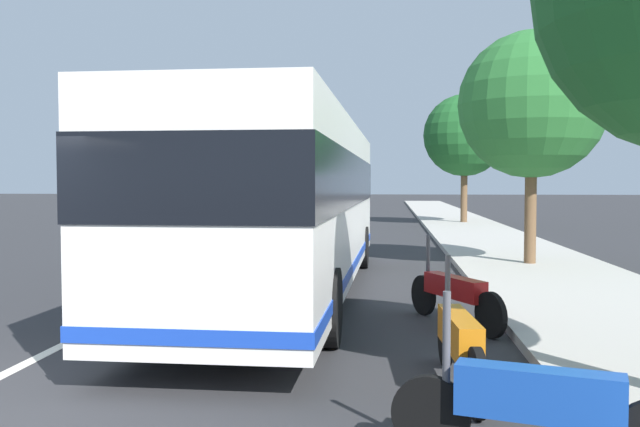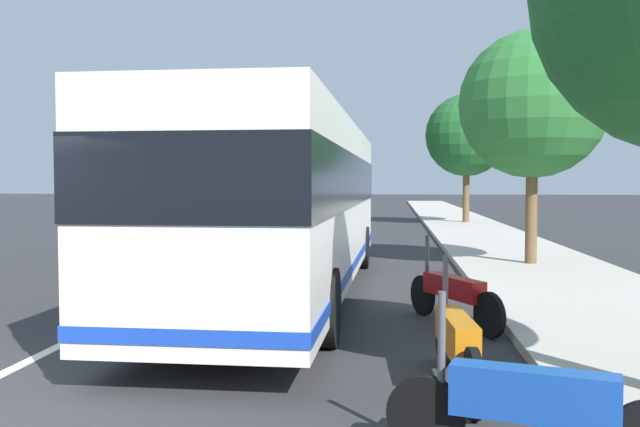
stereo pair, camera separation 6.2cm
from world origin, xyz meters
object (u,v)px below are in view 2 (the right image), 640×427
object	(u,v)px
roadside_tree_mid_block	(533,105)
car_behind_bus	(250,211)
coach_bus	(289,199)
roadside_tree_far_block	(467,136)
car_side_street	(305,203)
motorcycle_nearest_curb	(456,341)
motorcycle_by_tree	(453,293)
motorcycle_mid_row	(531,406)

from	to	relation	value
roadside_tree_mid_block	car_behind_bus	bearing A→B (deg)	33.35
coach_bus	roadside_tree_far_block	distance (m)	21.81
roadside_tree_far_block	coach_bus	bearing A→B (deg)	165.48
car_side_street	roadside_tree_far_block	world-z (taller)	roadside_tree_far_block
roadside_tree_mid_block	motorcycle_nearest_curb	bearing A→B (deg)	164.72
car_side_street	roadside_tree_mid_block	xyz separation A→B (m)	(-28.81, -9.16, 3.23)
car_behind_bus	motorcycle_nearest_curb	bearing A→B (deg)	15.67
coach_bus	roadside_tree_mid_block	bearing A→B (deg)	-50.33
motorcycle_nearest_curb	car_side_street	world-z (taller)	car_side_street
coach_bus	car_side_street	distance (m)	33.23
car_behind_bus	roadside_tree_mid_block	distance (m)	18.57
motorcycle_nearest_curb	motorcycle_by_tree	bearing A→B (deg)	-8.87
motorcycle_mid_row	motorcycle_nearest_curb	size ratio (longest dim) A/B	0.90
motorcycle_mid_row	car_behind_bus	bearing A→B (deg)	-57.79
roadside_tree_mid_block	roadside_tree_far_block	world-z (taller)	roadside_tree_far_block
motorcycle_by_tree	roadside_tree_far_block	bearing A→B (deg)	-34.51
car_side_street	roadside_tree_far_block	distance (m)	15.70
roadside_tree_mid_block	motorcycle_by_tree	bearing A→B (deg)	160.09
motorcycle_mid_row	roadside_tree_mid_block	xyz separation A→B (m)	(11.57, -2.29, 3.41)
motorcycle_mid_row	motorcycle_nearest_curb	bearing A→B (deg)	-63.34
motorcycle_nearest_curb	roadside_tree_far_block	distance (m)	26.91
motorcycle_by_tree	roadside_tree_far_block	size ratio (longest dim) A/B	0.33
car_side_street	roadside_tree_mid_block	bearing A→B (deg)	21.82
motorcycle_mid_row	roadside_tree_mid_block	size ratio (longest dim) A/B	0.37
motorcycle_mid_row	roadside_tree_mid_block	bearing A→B (deg)	-85.12
roadside_tree_far_block	car_behind_bus	bearing A→B (deg)	98.39
motorcycle_nearest_curb	coach_bus	bearing A→B (deg)	20.18
car_side_street	motorcycle_mid_row	bearing A→B (deg)	13.84
motorcycle_by_tree	roadside_tree_mid_block	bearing A→B (deg)	-47.92
motorcycle_mid_row	car_behind_bus	xyz separation A→B (m)	(26.85, 7.77, 0.23)
motorcycle_nearest_curb	roadside_tree_mid_block	bearing A→B (deg)	-19.73
motorcycle_by_tree	motorcycle_nearest_curb	bearing A→B (deg)	147.58
coach_bus	motorcycle_mid_row	xyz separation A→B (m)	(-7.40, -2.88, -1.29)
roadside_tree_mid_block	car_side_street	bearing A→B (deg)	17.65
car_behind_bus	roadside_tree_far_block	world-z (taller)	roadside_tree_far_block
motorcycle_mid_row	motorcycle_by_tree	size ratio (longest dim) A/B	1.00
coach_bus	roadside_tree_mid_block	world-z (taller)	roadside_tree_mid_block
car_side_street	roadside_tree_far_block	size ratio (longest dim) A/B	0.71
coach_bus	motorcycle_mid_row	bearing A→B (deg)	-157.97
motorcycle_nearest_curb	roadside_tree_far_block	xyz separation A→B (m)	(26.48, -2.91, 3.84)
car_behind_bus	roadside_tree_far_block	distance (m)	11.04
motorcycle_mid_row	car_side_street	bearing A→B (deg)	-64.26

